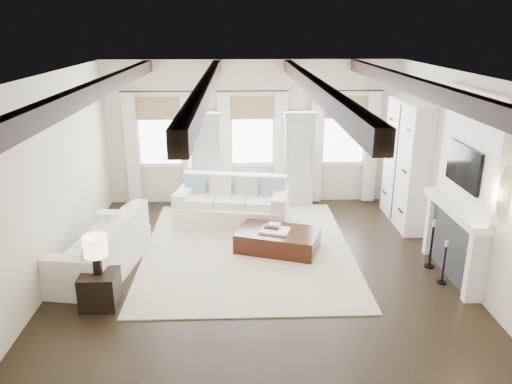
{
  "coord_description": "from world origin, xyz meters",
  "views": [
    {
      "loc": [
        -0.31,
        -7.22,
        3.9
      ],
      "look_at": [
        -0.02,
        0.96,
        1.15
      ],
      "focal_mm": 35.0,
      "sensor_mm": 36.0,
      "label": 1
    }
  ],
  "objects_px": {
    "sofa_left": "(105,250)",
    "side_table_back": "(197,192)",
    "side_table_front": "(100,289)",
    "sofa_back": "(233,205)",
    "ottoman": "(278,240)"
  },
  "relations": [
    {
      "from": "sofa_left",
      "to": "side_table_back",
      "type": "relative_size",
      "value": 3.85
    },
    {
      "from": "sofa_back",
      "to": "side_table_front",
      "type": "distance_m",
      "value": 3.69
    },
    {
      "from": "ottoman",
      "to": "side_table_front",
      "type": "xyz_separation_m",
      "value": [
        -2.73,
        -1.8,
        0.07
      ]
    },
    {
      "from": "sofa_back",
      "to": "sofa_left",
      "type": "distance_m",
      "value": 2.93
    },
    {
      "from": "sofa_back",
      "to": "ottoman",
      "type": "relative_size",
      "value": 1.69
    },
    {
      "from": "sofa_back",
      "to": "side_table_front",
      "type": "relative_size",
      "value": 4.63
    },
    {
      "from": "sofa_left",
      "to": "side_table_front",
      "type": "distance_m",
      "value": 1.13
    },
    {
      "from": "sofa_back",
      "to": "side_table_back",
      "type": "height_order",
      "value": "sofa_back"
    },
    {
      "from": "sofa_back",
      "to": "side_table_back",
      "type": "relative_size",
      "value": 4.07
    },
    {
      "from": "side_table_front",
      "to": "sofa_left",
      "type": "bearing_deg",
      "value": 99.83
    },
    {
      "from": "sofa_left",
      "to": "side_table_back",
      "type": "xyz_separation_m",
      "value": [
        1.27,
        3.21,
        -0.08
      ]
    },
    {
      "from": "side_table_back",
      "to": "sofa_back",
      "type": "bearing_deg",
      "value": -54.79
    },
    {
      "from": "side_table_front",
      "to": "side_table_back",
      "type": "distance_m",
      "value": 4.45
    },
    {
      "from": "ottoman",
      "to": "side_table_back",
      "type": "bearing_deg",
      "value": 142.25
    },
    {
      "from": "sofa_left",
      "to": "side_table_front",
      "type": "relative_size",
      "value": 4.39
    }
  ]
}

